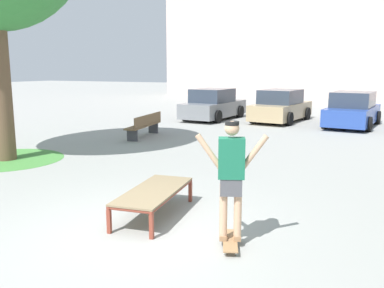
{
  "coord_description": "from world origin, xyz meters",
  "views": [
    {
      "loc": [
        3.32,
        -5.05,
        2.48
      ],
      "look_at": [
        -0.18,
        2.29,
        1.0
      ],
      "focal_mm": 38.96,
      "sensor_mm": 36.0,
      "label": 1
    }
  ],
  "objects_px": {
    "skate_box": "(154,192)",
    "car_blue": "(353,111)",
    "park_bench": "(145,125)",
    "skater": "(231,173)",
    "skateboard": "(230,241)",
    "car_tan": "(281,107)",
    "car_grey": "(213,105)"
  },
  "relations": [
    {
      "from": "skate_box",
      "to": "car_blue",
      "type": "bearing_deg",
      "value": 81.23
    },
    {
      "from": "park_bench",
      "to": "skater",
      "type": "bearing_deg",
      "value": -51.06
    },
    {
      "from": "skate_box",
      "to": "skateboard",
      "type": "bearing_deg",
      "value": -20.55
    },
    {
      "from": "car_tan",
      "to": "car_grey",
      "type": "bearing_deg",
      "value": -169.57
    },
    {
      "from": "park_bench",
      "to": "skateboard",
      "type": "bearing_deg",
      "value": -51.06
    },
    {
      "from": "skateboard",
      "to": "car_tan",
      "type": "xyz_separation_m",
      "value": [
        -2.77,
        14.27,
        0.61
      ]
    },
    {
      "from": "car_tan",
      "to": "car_blue",
      "type": "xyz_separation_m",
      "value": [
        3.21,
        -0.42,
        0.0
      ]
    },
    {
      "from": "car_blue",
      "to": "park_bench",
      "type": "relative_size",
      "value": 1.78
    },
    {
      "from": "car_tan",
      "to": "park_bench",
      "type": "relative_size",
      "value": 1.79
    },
    {
      "from": "car_grey",
      "to": "car_tan",
      "type": "xyz_separation_m",
      "value": [
        3.21,
        0.59,
        0.0
      ]
    },
    {
      "from": "car_grey",
      "to": "car_tan",
      "type": "bearing_deg",
      "value": 10.43
    },
    {
      "from": "car_blue",
      "to": "car_tan",
      "type": "bearing_deg",
      "value": 172.49
    },
    {
      "from": "skater",
      "to": "car_grey",
      "type": "xyz_separation_m",
      "value": [
        -5.97,
        13.68,
        -0.38
      ]
    },
    {
      "from": "skate_box",
      "to": "park_bench",
      "type": "xyz_separation_m",
      "value": [
        -4.55,
        7.01,
        0.03
      ]
    },
    {
      "from": "skateboard",
      "to": "car_grey",
      "type": "relative_size",
      "value": 0.19
    },
    {
      "from": "skate_box",
      "to": "park_bench",
      "type": "relative_size",
      "value": 0.81
    },
    {
      "from": "skater",
      "to": "car_grey",
      "type": "height_order",
      "value": "skater"
    },
    {
      "from": "skate_box",
      "to": "car_grey",
      "type": "distance_m",
      "value": 13.8
    },
    {
      "from": "skate_box",
      "to": "car_grey",
      "type": "xyz_separation_m",
      "value": [
        -4.37,
        13.08,
        0.28
      ]
    },
    {
      "from": "skate_box",
      "to": "car_tan",
      "type": "relative_size",
      "value": 0.45
    },
    {
      "from": "skater",
      "to": "car_blue",
      "type": "relative_size",
      "value": 0.39
    },
    {
      "from": "car_tan",
      "to": "skateboard",
      "type": "bearing_deg",
      "value": -79.03
    },
    {
      "from": "skate_box",
      "to": "car_blue",
      "type": "xyz_separation_m",
      "value": [
        2.04,
        13.25,
        0.28
      ]
    },
    {
      "from": "car_grey",
      "to": "car_tan",
      "type": "height_order",
      "value": "same"
    },
    {
      "from": "car_blue",
      "to": "park_bench",
      "type": "bearing_deg",
      "value": -136.6
    },
    {
      "from": "car_grey",
      "to": "skate_box",
      "type": "bearing_deg",
      "value": -71.52
    },
    {
      "from": "skate_box",
      "to": "skateboard",
      "type": "xyz_separation_m",
      "value": [
        1.6,
        -0.6,
        -0.34
      ]
    },
    {
      "from": "car_blue",
      "to": "park_bench",
      "type": "distance_m",
      "value": 9.08
    },
    {
      "from": "skater",
      "to": "car_tan",
      "type": "bearing_deg",
      "value": 100.97
    },
    {
      "from": "skateboard",
      "to": "car_grey",
      "type": "xyz_separation_m",
      "value": [
        -5.97,
        13.68,
        0.61
      ]
    },
    {
      "from": "skateboard",
      "to": "car_blue",
      "type": "distance_m",
      "value": 13.87
    },
    {
      "from": "skateboard",
      "to": "car_grey",
      "type": "height_order",
      "value": "car_grey"
    }
  ]
}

